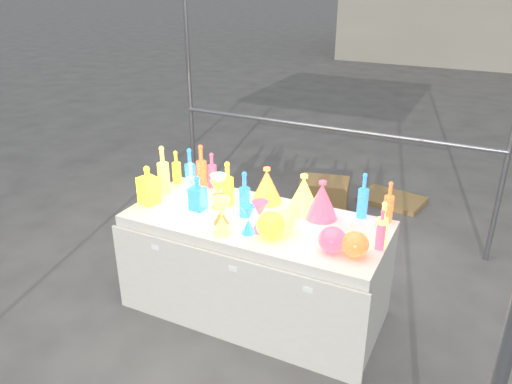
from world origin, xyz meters
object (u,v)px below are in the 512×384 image
at_px(bottle_0, 176,167).
at_px(hourglass_0, 221,209).
at_px(display_table, 255,265).
at_px(decanter_0, 148,185).
at_px(lampshade_0, 267,185).
at_px(cardboard_box_closed, 324,196).
at_px(globe_0, 271,226).

height_order(bottle_0, hourglass_0, bottle_0).
height_order(display_table, decanter_0, decanter_0).
xyz_separation_m(bottle_0, decanter_0, (0.04, -0.41, 0.01)).
bearing_deg(decanter_0, bottle_0, 112.33).
distance_m(bottle_0, hourglass_0, 0.81).
relative_size(hourglass_0, lampshade_0, 0.77).
bearing_deg(bottle_0, decanter_0, -84.71).
relative_size(decanter_0, hourglass_0, 1.41).
relative_size(bottle_0, hourglass_0, 1.30).
distance_m(bottle_0, lampshade_0, 0.80).
height_order(cardboard_box_closed, bottle_0, bottle_0).
bearing_deg(decanter_0, display_table, 25.06).
height_order(cardboard_box_closed, decanter_0, decanter_0).
height_order(display_table, cardboard_box_closed, display_table).
xyz_separation_m(cardboard_box_closed, hourglass_0, (-0.09, -1.94, 0.68)).
height_order(cardboard_box_closed, lampshade_0, lampshade_0).
bearing_deg(hourglass_0, display_table, 41.17).
relative_size(cardboard_box_closed, bottle_0, 1.80).
bearing_deg(cardboard_box_closed, globe_0, -94.08).
bearing_deg(globe_0, bottle_0, 155.67).
bearing_deg(globe_0, decanter_0, 176.51).
distance_m(display_table, cardboard_box_closed, 1.79).
distance_m(display_table, decanter_0, 0.97).
xyz_separation_m(display_table, globe_0, (0.20, -0.18, 0.45)).
xyz_separation_m(cardboard_box_closed, bottle_0, (-0.76, -1.48, 0.71)).
bearing_deg(hourglass_0, lampshade_0, 73.90).
bearing_deg(bottle_0, cardboard_box_closed, 62.93).
bearing_deg(globe_0, lampshade_0, 118.04).
bearing_deg(bottle_0, hourglass_0, -34.21).
distance_m(bottle_0, globe_0, 1.15).
height_order(decanter_0, globe_0, decanter_0).
height_order(bottle_0, decanter_0, decanter_0).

